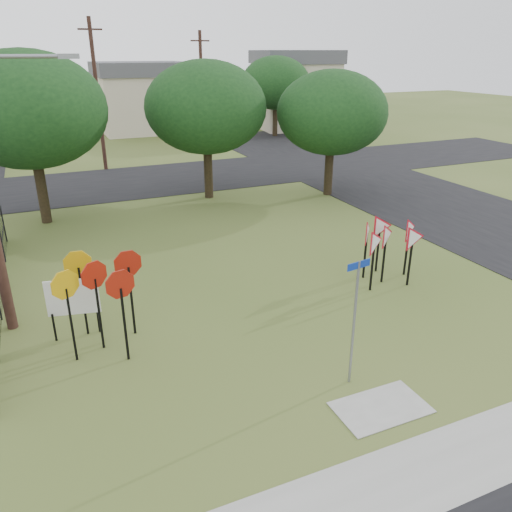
{
  "coord_description": "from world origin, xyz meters",
  "views": [
    {
      "loc": [
        -5.95,
        -9.27,
        7.12
      ],
      "look_at": [
        -0.57,
        3.0,
        1.6
      ],
      "focal_mm": 35.0,
      "sensor_mm": 36.0,
      "label": 1
    }
  ],
  "objects": [
    {
      "name": "stop_sign_cluster",
      "position": [
        -5.05,
        2.48,
        1.81
      ],
      "size": [
        2.29,
        1.84,
        2.44
      ],
      "color": "black",
      "rests_on": "ground"
    },
    {
      "name": "tree_near_mid",
      "position": [
        2.0,
        15.0,
        4.54
      ],
      "size": [
        6.0,
        6.0,
        6.8
      ],
      "color": "black",
      "rests_on": "ground"
    },
    {
      "name": "tree_near_right",
      "position": [
        8.0,
        13.0,
        4.22
      ],
      "size": [
        5.6,
        5.6,
        6.33
      ],
      "color": "black",
      "rests_on": "ground"
    },
    {
      "name": "ground",
      "position": [
        0.0,
        0.0,
        0.0
      ],
      "size": [
        140.0,
        140.0,
        0.0
      ],
      "primitive_type": "plane",
      "color": "#3F511E"
    },
    {
      "name": "house_mid",
      "position": [
        4.0,
        40.0,
        3.15
      ],
      "size": [
        8.4,
        8.4,
        6.2
      ],
      "color": "beige",
      "rests_on": "ground"
    },
    {
      "name": "curb_pad",
      "position": [
        0.0,
        -2.4,
        0.01
      ],
      "size": [
        2.0,
        1.2,
        0.02
      ],
      "primitive_type": "cube",
      "color": "gray",
      "rests_on": "ground"
    },
    {
      "name": "far_pole_a",
      "position": [
        -2.0,
        24.0,
        4.6
      ],
      "size": [
        1.4,
        0.24,
        9.0
      ],
      "color": "#3A231B",
      "rests_on": "ground"
    },
    {
      "name": "street_far",
      "position": [
        0.0,
        20.0,
        0.01
      ],
      "size": [
        60.0,
        8.0,
        0.02
      ],
      "primitive_type": "cube",
      "color": "black",
      "rests_on": "ground"
    },
    {
      "name": "street_name_sign",
      "position": [
        -0.11,
        -1.34,
        1.74
      ],
      "size": [
        0.62,
        0.12,
        3.04
      ],
      "color": "gray",
      "rests_on": "ground"
    },
    {
      "name": "house_right",
      "position": [
        18.0,
        36.0,
        3.65
      ],
      "size": [
        8.3,
        8.3,
        7.2
      ],
      "color": "beige",
      "rests_on": "ground"
    },
    {
      "name": "tree_far_right",
      "position": [
        14.0,
        32.0,
        4.54
      ],
      "size": [
        6.0,
        6.0,
        6.8
      ],
      "color": "black",
      "rests_on": "ground"
    },
    {
      "name": "yield_sign_cluster",
      "position": [
        4.07,
        2.91,
        1.56
      ],
      "size": [
        2.62,
        1.49,
        2.11
      ],
      "color": "black",
      "rests_on": "ground"
    },
    {
      "name": "street_right",
      "position": [
        12.0,
        10.0,
        0.01
      ],
      "size": [
        8.0,
        50.0,
        0.02
      ],
      "primitive_type": "cube",
      "color": "black",
      "rests_on": "ground"
    },
    {
      "name": "tree_near_left",
      "position": [
        -6.0,
        14.0,
        4.86
      ],
      "size": [
        6.4,
        6.4,
        7.27
      ],
      "color": "black",
      "rests_on": "ground"
    },
    {
      "name": "info_board",
      "position": [
        -5.68,
        3.29,
        1.11
      ],
      "size": [
        1.32,
        0.31,
        1.67
      ],
      "color": "black",
      "rests_on": "ground"
    },
    {
      "name": "sidewalk",
      "position": [
        0.0,
        -4.2,
        0.01
      ],
      "size": [
        30.0,
        1.6,
        0.02
      ],
      "primitive_type": "cube",
      "color": "gray",
      "rests_on": "ground"
    },
    {
      "name": "far_pole_b",
      "position": [
        6.0,
        28.0,
        4.35
      ],
      "size": [
        1.4,
        0.24,
        8.5
      ],
      "color": "#3A231B",
      "rests_on": "ground"
    }
  ]
}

